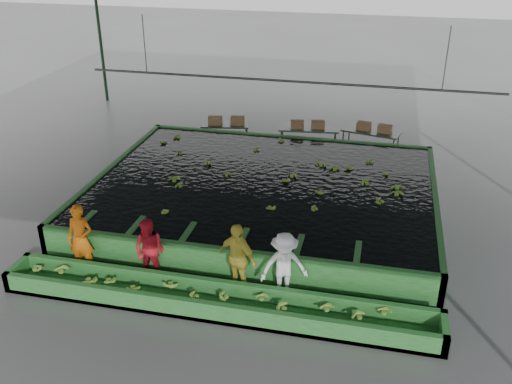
% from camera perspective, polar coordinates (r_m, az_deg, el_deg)
% --- Properties ---
extents(ground, '(80.00, 80.00, 0.00)m').
position_cam_1_polar(ground, '(16.02, -0.41, -3.98)').
color(ground, '#5E5E5E').
rests_on(ground, ground).
extents(shed_roof, '(20.00, 22.00, 0.04)m').
position_cam_1_polar(shed_roof, '(14.20, -0.47, 13.78)').
color(shed_roof, slate).
rests_on(shed_roof, shed_posts).
extents(shed_posts, '(20.00, 22.00, 5.00)m').
position_cam_1_polar(shed_posts, '(14.93, -0.44, 4.36)').
color(shed_posts, '#16311C').
rests_on(shed_posts, ground).
extents(flotation_tank, '(10.00, 8.00, 0.90)m').
position_cam_1_polar(flotation_tank, '(17.10, 0.76, -0.23)').
color(flotation_tank, '#2F7731').
rests_on(flotation_tank, ground).
extents(tank_water, '(9.70, 7.70, 0.00)m').
position_cam_1_polar(tank_water, '(16.93, 0.77, 0.99)').
color(tank_water, black).
rests_on(tank_water, flotation_tank).
extents(sorting_trough, '(10.00, 1.00, 0.50)m').
position_cam_1_polar(sorting_trough, '(12.98, -4.18, -10.75)').
color(sorting_trough, '#2F7731').
rests_on(sorting_trough, ground).
extents(cableway_rail, '(0.08, 0.08, 14.00)m').
position_cam_1_polar(cableway_rail, '(19.43, 3.07, 11.02)').
color(cableway_rail, '#59605B').
rests_on(cableway_rail, shed_roof).
extents(rail_hanger_left, '(0.04, 0.04, 2.00)m').
position_cam_1_polar(rail_hanger_left, '(20.65, -11.09, 14.33)').
color(rail_hanger_left, '#59605B').
rests_on(rail_hanger_left, shed_roof).
extents(rail_hanger_right, '(0.04, 0.04, 2.00)m').
position_cam_1_polar(rail_hanger_right, '(19.00, 18.52, 12.52)').
color(rail_hanger_right, '#59605B').
rests_on(rail_hanger_right, shed_roof).
extents(worker_a, '(0.67, 0.46, 1.79)m').
position_cam_1_polar(worker_a, '(14.57, -17.13, -4.50)').
color(worker_a, orange).
rests_on(worker_a, ground).
extents(worker_b, '(0.85, 0.70, 1.62)m').
position_cam_1_polar(worker_b, '(13.85, -10.57, -5.78)').
color(worker_b, red).
rests_on(worker_b, ground).
extents(worker_c, '(1.14, 0.83, 1.79)m').
position_cam_1_polar(worker_c, '(13.17, -1.91, -6.68)').
color(worker_c, yellow).
rests_on(worker_c, ground).
extents(worker_d, '(1.25, 0.99, 1.69)m').
position_cam_1_polar(worker_d, '(12.99, 2.83, -7.47)').
color(worker_d, white).
rests_on(worker_d, ground).
extents(packing_table_left, '(1.92, 1.05, 0.82)m').
position_cam_1_polar(packing_table_left, '(22.02, -3.08, 5.78)').
color(packing_table_left, '#59605B').
rests_on(packing_table_left, ground).
extents(packing_table_mid, '(2.26, 1.11, 0.99)m').
position_cam_1_polar(packing_table_mid, '(21.29, 5.25, 5.21)').
color(packing_table_mid, '#59605B').
rests_on(packing_table_mid, ground).
extents(packing_table_right, '(2.21, 1.29, 0.94)m').
position_cam_1_polar(packing_table_right, '(21.41, 11.35, 4.86)').
color(packing_table_right, '#59605B').
rests_on(packing_table_right, ground).
extents(box_stack_left, '(1.43, 0.67, 0.30)m').
position_cam_1_polar(box_stack_left, '(21.85, -2.97, 6.76)').
color(box_stack_left, '#976B44').
rests_on(box_stack_left, packing_table_left).
extents(box_stack_mid, '(1.27, 0.58, 0.26)m').
position_cam_1_polar(box_stack_mid, '(21.05, 5.17, 6.40)').
color(box_stack_mid, '#976B44').
rests_on(box_stack_mid, packing_table_mid).
extents(box_stack_right, '(1.30, 0.60, 0.27)m').
position_cam_1_polar(box_stack_right, '(21.24, 11.71, 6.01)').
color(box_stack_right, '#976B44').
rests_on(box_stack_right, packing_table_right).
extents(floating_bananas, '(9.35, 6.38, 0.13)m').
position_cam_1_polar(floating_bananas, '(17.64, 1.33, 2.05)').
color(floating_bananas, '#76A635').
rests_on(floating_bananas, tank_water).
extents(trough_bananas, '(9.07, 0.60, 0.12)m').
position_cam_1_polar(trough_bananas, '(12.89, -4.20, -10.22)').
color(trough_bananas, '#76A635').
rests_on(trough_bananas, sorting_trough).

